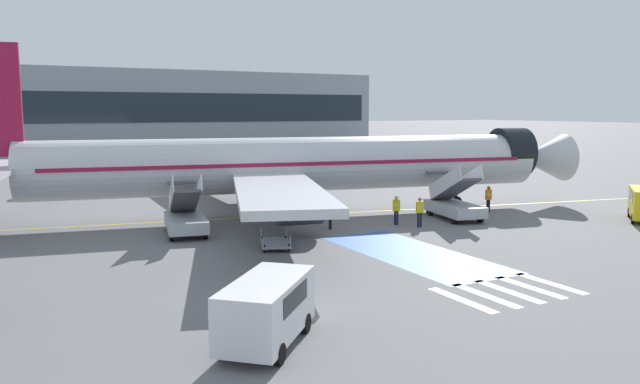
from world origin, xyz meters
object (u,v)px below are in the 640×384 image
object	(u,v)px
boarding_stairs_aft	(185,218)
service_van_0	(267,306)
fuel_tanker	(97,170)
ground_crew_3	(420,210)
ground_crew_2	(330,211)
ground_crew_1	(488,197)
terminal_building	(138,112)
ground_crew_0	(396,208)
baggage_cart	(275,243)
boarding_stairs_forward	(454,205)
airliner	(287,165)

from	to	relation	value
boarding_stairs_aft	service_van_0	distance (m)	18.39
fuel_tanker	ground_crew_3	world-z (taller)	fuel_tanker
ground_crew_2	boarding_stairs_aft	bearing A→B (deg)	118.85
boarding_stairs_aft	ground_crew_1	distance (m)	21.22
ground_crew_1	ground_crew_3	world-z (taller)	ground_crew_1
fuel_tanker	terminal_building	size ratio (longest dim) A/B	0.12
ground_crew_2	ground_crew_3	distance (m)	5.58
service_van_0	ground_crew_1	world-z (taller)	service_van_0
ground_crew_0	ground_crew_3	world-z (taller)	ground_crew_3
fuel_tanker	baggage_cart	world-z (taller)	fuel_tanker
boarding_stairs_forward	service_van_0	world-z (taller)	boarding_stairs_forward
fuel_tanker	ground_crew_1	bearing A→B (deg)	31.12
boarding_stairs_aft	baggage_cart	world-z (taller)	boarding_stairs_aft
ground_crew_2	ground_crew_3	size ratio (longest dim) A/B	1.01
airliner	boarding_stairs_aft	bearing A→B (deg)	-58.56
boarding_stairs_forward	ground_crew_3	xyz separation A→B (m)	(-3.82, -1.28, 0.12)
fuel_tanker	service_van_0	world-z (taller)	fuel_tanker
boarding_stairs_forward	ground_crew_0	world-z (taller)	boarding_stairs_forward
ground_crew_0	boarding_stairs_forward	bearing A→B (deg)	-116.96
terminal_building	fuel_tanker	bearing A→B (deg)	-106.47
boarding_stairs_forward	ground_crew_2	bearing A→B (deg)	-173.34
boarding_stairs_forward	boarding_stairs_aft	world-z (taller)	boarding_stairs_forward
fuel_tanker	ground_crew_0	distance (m)	30.68
boarding_stairs_aft	ground_crew_0	distance (m)	12.99
airliner	boarding_stairs_forward	bearing A→B (deg)	66.89
terminal_building	ground_crew_0	bearing A→B (deg)	-90.56
ground_crew_3	ground_crew_0	bearing A→B (deg)	135.39
service_van_0	terminal_building	bearing A→B (deg)	-56.66
ground_crew_0	ground_crew_1	bearing A→B (deg)	-110.69
service_van_0	baggage_cart	xyz separation A→B (m)	(5.88, 12.35, -0.97)
ground_crew_1	terminal_building	distance (m)	75.95
boarding_stairs_aft	ground_crew_1	xyz separation A→B (m)	(21.06, -2.58, 0.14)
ground_crew_3	terminal_building	size ratio (longest dim) A/B	0.02
ground_crew_3	baggage_cart	bearing A→B (deg)	-160.24
boarding_stairs_forward	ground_crew_3	distance (m)	4.03
airliner	service_van_0	distance (m)	23.74
airliner	service_van_0	size ratio (longest dim) A/B	10.05
baggage_cart	airliner	bearing A→B (deg)	81.45
ground_crew_0	terminal_building	size ratio (longest dim) A/B	0.02
airliner	terminal_building	xyz separation A→B (m)	(5.34, 69.86, 3.37)
ground_crew_1	ground_crew_3	xyz separation A→B (m)	(-7.72, -2.18, -0.01)
boarding_stairs_forward	ground_crew_1	world-z (taller)	boarding_stairs_forward
ground_crew_0	ground_crew_1	xyz separation A→B (m)	(8.53, 0.85, 0.02)
ground_crew_2	ground_crew_0	bearing A→B (deg)	-51.88
baggage_cart	terminal_building	size ratio (longest dim) A/B	0.03
fuel_tanker	boarding_stairs_aft	bearing A→B (deg)	-6.02
ground_crew_0	baggage_cart	bearing A→B (deg)	77.84
service_van_0	ground_crew_2	size ratio (longest dim) A/B	2.37
baggage_cart	ground_crew_0	bearing A→B (deg)	34.75
boarding_stairs_aft	service_van_0	bearing A→B (deg)	-87.28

